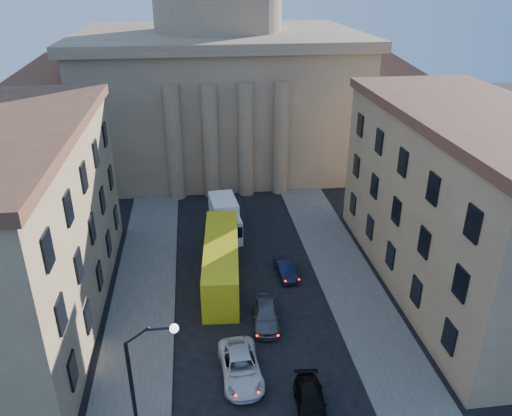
{
  "coord_description": "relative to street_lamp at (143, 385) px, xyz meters",
  "views": [
    {
      "loc": [
        -3.77,
        -11.03,
        23.71
      ],
      "look_at": [
        0.24,
        20.12,
        8.83
      ],
      "focal_mm": 35.0,
      "sensor_mm": 36.0,
      "label": 1
    }
  ],
  "objects": [
    {
      "name": "church",
      "position": [
        6.97,
        47.47,
        6.59
      ],
      "size": [
        68.02,
        28.76,
        36.6
      ],
      "color": "#826A50",
      "rests_on": "ground"
    },
    {
      "name": "box_truck",
      "position": [
        5.8,
        25.27,
        -3.69
      ],
      "size": [
        2.99,
        6.34,
        3.37
      ],
      "rotation": [
        0.0,
        0.0,
        0.1
      ],
      "color": "white",
      "rests_on": "ground"
    },
    {
      "name": "car_left_mid",
      "position": [
        5.35,
        5.47,
        -4.53
      ],
      "size": [
        2.77,
        5.53,
        1.5
      ],
      "primitive_type": "imported",
      "rotation": [
        0.0,
        0.0,
        0.05
      ],
      "color": "silver",
      "rests_on": "ground"
    },
    {
      "name": "building_right",
      "position": [
        23.97,
        14.0,
        2.14
      ],
      "size": [
        11.6,
        26.6,
        14.7
      ],
      "color": "tan",
      "rests_on": "ground"
    },
    {
      "name": "car_right_mid",
      "position": [
        9.19,
        2.13,
        -4.66
      ],
      "size": [
        2.09,
        4.45,
        1.25
      ],
      "primitive_type": "imported",
      "rotation": [
        0.0,
        0.0,
        -0.08
      ],
      "color": "black",
      "rests_on": "ground"
    },
    {
      "name": "street_lamp",
      "position": [
        0.0,
        0.0,
        0.0
      ],
      "size": [
        2.62,
        0.44,
        8.83
      ],
      "color": "black",
      "rests_on": "ground"
    },
    {
      "name": "sidewalk_right",
      "position": [
        15.47,
        10.0,
        -5.21
      ],
      "size": [
        5.0,
        60.0,
        0.15
      ],
      "primitive_type": "cube",
      "color": "#4E4C47",
      "rests_on": "ground"
    },
    {
      "name": "sidewalk_left",
      "position": [
        -1.53,
        10.0,
        -5.21
      ],
      "size": [
        5.0,
        60.0,
        0.15
      ],
      "primitive_type": "cube",
      "color": "#4E4C47",
      "rests_on": "ground"
    },
    {
      "name": "car_right_far",
      "position": [
        7.77,
        10.58,
        -4.5
      ],
      "size": [
        2.37,
        4.81,
        1.58
      ],
      "primitive_type": "imported",
      "rotation": [
        0.0,
        0.0,
        -0.11
      ],
      "color": "#54555A",
      "rests_on": "ground"
    },
    {
      "name": "building_left",
      "position": [
        -10.03,
        14.0,
        2.14
      ],
      "size": [
        11.6,
        26.6,
        14.7
      ],
      "color": "tan",
      "rests_on": "ground"
    },
    {
      "name": "car_right_distant",
      "position": [
        10.35,
        16.83,
        -4.66
      ],
      "size": [
        1.62,
        3.9,
        1.25
      ],
      "primitive_type": "imported",
      "rotation": [
        0.0,
        0.0,
        0.08
      ],
      "color": "black",
      "rests_on": "ground"
    },
    {
      "name": "city_bus",
      "position": [
        4.9,
        16.99,
        -3.43
      ],
      "size": [
        3.77,
        12.45,
        3.46
      ],
      "rotation": [
        0.0,
        0.0,
        -0.08
      ],
      "color": "yellow",
      "rests_on": "ground"
    }
  ]
}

